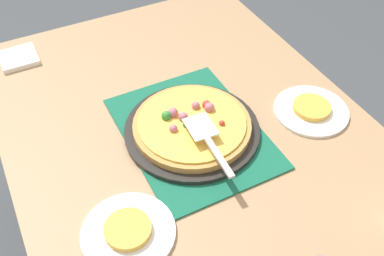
% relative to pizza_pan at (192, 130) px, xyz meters
% --- Properties ---
extents(dining_table, '(1.40, 1.00, 0.75)m').
position_rel_pizza_pan_xyz_m(dining_table, '(0.00, 0.00, -0.12)').
color(dining_table, '#9E7A56').
rests_on(dining_table, ground_plane).
extents(placemat, '(0.48, 0.36, 0.01)m').
position_rel_pizza_pan_xyz_m(placemat, '(0.00, 0.00, -0.01)').
color(placemat, '#145B42').
rests_on(placemat, dining_table).
extents(pizza_pan, '(0.38, 0.38, 0.01)m').
position_rel_pizza_pan_xyz_m(pizza_pan, '(0.00, 0.00, 0.00)').
color(pizza_pan, black).
rests_on(pizza_pan, placemat).
extents(pizza, '(0.33, 0.33, 0.05)m').
position_rel_pizza_pan_xyz_m(pizza, '(-0.00, 0.00, 0.02)').
color(pizza, '#B78442').
rests_on(pizza, pizza_pan).
extents(plate_near_left, '(0.22, 0.22, 0.01)m').
position_rel_pizza_pan_xyz_m(plate_near_left, '(0.08, 0.35, -0.01)').
color(plate_near_left, white).
rests_on(plate_near_left, dining_table).
extents(plate_far_right, '(0.22, 0.22, 0.01)m').
position_rel_pizza_pan_xyz_m(plate_far_right, '(0.22, -0.28, -0.01)').
color(plate_far_right, white).
rests_on(plate_far_right, dining_table).
extents(served_slice_left, '(0.11, 0.11, 0.02)m').
position_rel_pizza_pan_xyz_m(served_slice_left, '(0.08, 0.35, 0.01)').
color(served_slice_left, gold).
rests_on(served_slice_left, plate_near_left).
extents(served_slice_right, '(0.11, 0.11, 0.02)m').
position_rel_pizza_pan_xyz_m(served_slice_right, '(0.22, -0.28, 0.01)').
color(served_slice_right, gold).
rests_on(served_slice_right, plate_far_right).
extents(pizza_server, '(0.23, 0.07, 0.01)m').
position_rel_pizza_pan_xyz_m(pizza_server, '(0.10, -0.01, 0.06)').
color(pizza_server, silver).
rests_on(pizza_server, pizza).
extents(napkin_stack, '(0.12, 0.12, 0.02)m').
position_rel_pizza_pan_xyz_m(napkin_stack, '(-0.57, -0.36, -0.01)').
color(napkin_stack, white).
rests_on(napkin_stack, dining_table).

